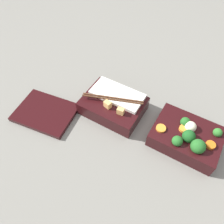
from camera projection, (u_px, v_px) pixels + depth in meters
ground_plane at (146, 126)px, 0.71m from camera, size 3.00×3.00×0.00m
bento_tray_vegetable at (187, 137)px, 0.65m from camera, size 0.20×0.15×0.08m
bento_tray_rice at (113, 105)px, 0.73m from camera, size 0.20×0.15×0.07m
bento_lid at (46, 113)px, 0.74m from camera, size 0.21×0.17×0.01m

